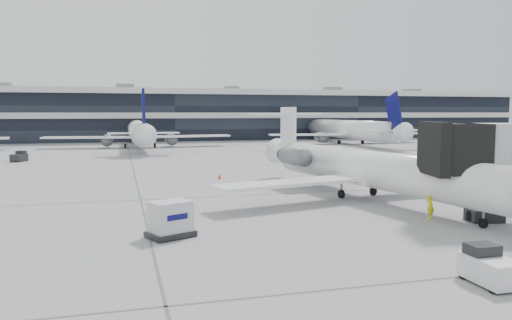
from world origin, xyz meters
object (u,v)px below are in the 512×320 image
object	(u,v)px
regional_jet	(367,167)
ramp_worker	(430,204)
cargo_uld	(170,220)
baggage_tug	(489,267)

from	to	relation	value
regional_jet	ramp_worker	xyz separation A→B (m)	(0.31, -7.04, -1.37)
regional_jet	cargo_uld	world-z (taller)	regional_jet
ramp_worker	cargo_uld	distance (m)	14.86
ramp_worker	baggage_tug	xyz separation A→B (m)	(-4.46, -10.09, -0.29)
baggage_tug	regional_jet	bearing A→B (deg)	76.55
baggage_tug	cargo_uld	world-z (taller)	cargo_uld
regional_jet	ramp_worker	distance (m)	7.17
cargo_uld	ramp_worker	bearing A→B (deg)	-23.07
ramp_worker	regional_jet	bearing A→B (deg)	-120.08
cargo_uld	baggage_tug	bearing A→B (deg)	-67.48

